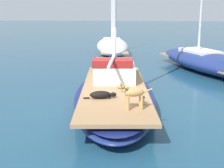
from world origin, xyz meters
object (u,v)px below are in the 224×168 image
object	(u,v)px
coiled_rope	(96,95)
moored_boat_starboard_side	(206,61)
dog_tan	(133,93)
moored_boat_far_astern	(112,46)
dog_black	(102,95)
sailboat_main	(114,97)
deck_winch	(142,101)

from	to	relation	value
coiled_rope	moored_boat_starboard_side	xyz separation A→B (m)	(4.70, 7.16, -0.16)
dog_tan	moored_boat_far_astern	distance (m)	13.76
dog_black	coiled_rope	size ratio (longest dim) A/B	2.92
sailboat_main	dog_black	distance (m)	1.41
deck_winch	sailboat_main	bearing A→B (deg)	116.24
dog_black	moored_boat_far_astern	world-z (taller)	moored_boat_far_astern
dog_tan	deck_winch	xyz separation A→B (m)	(0.25, 0.46, -0.32)
dog_tan	moored_boat_far_astern	world-z (taller)	moored_boat_far_astern
dog_black	dog_tan	distance (m)	1.31
coiled_rope	moored_boat_starboard_side	distance (m)	8.56
deck_winch	moored_boat_far_astern	size ratio (longest dim) A/B	0.03
coiled_rope	moored_boat_far_astern	bearing A→B (deg)	92.31
sailboat_main	coiled_rope	xyz separation A→B (m)	(-0.48, -1.04, 0.35)
sailboat_main	dog_black	world-z (taller)	dog_black
sailboat_main	moored_boat_starboard_side	bearing A→B (deg)	55.41
dog_tan	deck_winch	bearing A→B (deg)	61.60
deck_winch	moored_boat_far_astern	distance (m)	13.33
dog_black	moored_boat_starboard_side	world-z (taller)	moored_boat_starboard_side
coiled_rope	dog_tan	bearing A→B (deg)	-46.94
deck_winch	moored_boat_starboard_side	xyz separation A→B (m)	(3.35, 7.88, -0.24)
sailboat_main	coiled_rope	bearing A→B (deg)	-114.83
deck_winch	coiled_rope	bearing A→B (deg)	151.87
moored_boat_far_astern	moored_boat_starboard_side	bearing A→B (deg)	-45.66
dog_black	moored_boat_starboard_side	bearing A→B (deg)	58.84
dog_tan	dog_black	bearing A→B (deg)	134.68
dog_black	deck_winch	xyz separation A→B (m)	(1.14, -0.45, -0.01)
coiled_rope	deck_winch	bearing A→B (deg)	-28.13
sailboat_main	deck_winch	xyz separation A→B (m)	(0.87, -1.76, 0.42)
deck_winch	dog_black	bearing A→B (deg)	158.62
dog_tan	moored_boat_far_astern	xyz separation A→B (m)	(-1.60, 13.66, -0.51)
sailboat_main	moored_boat_far_astern	size ratio (longest dim) A/B	0.95
dog_black	sailboat_main	bearing A→B (deg)	78.21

